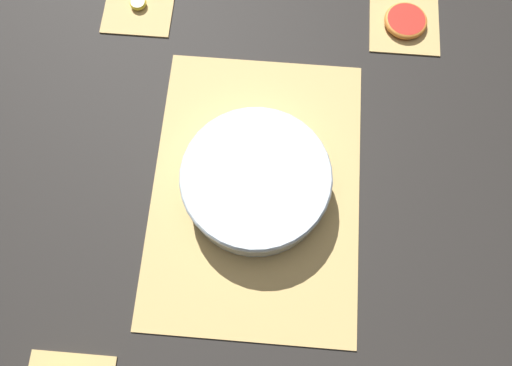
# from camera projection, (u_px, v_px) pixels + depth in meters

# --- Properties ---
(ground_plane) EXTENTS (6.00, 6.00, 0.00)m
(ground_plane) POSITION_uv_depth(u_px,v_px,m) (256.00, 189.00, 0.84)
(ground_plane) COLOR black
(bamboo_mat_center) EXTENTS (0.49, 0.35, 0.01)m
(bamboo_mat_center) POSITION_uv_depth(u_px,v_px,m) (256.00, 188.00, 0.84)
(bamboo_mat_center) COLOR tan
(bamboo_mat_center) RESTS_ON ground_plane
(coaster_mat_near_left) EXTENTS (0.13, 0.13, 0.01)m
(coaster_mat_near_left) POSITION_uv_depth(u_px,v_px,m) (139.00, 6.00, 0.96)
(coaster_mat_near_left) COLOR tan
(coaster_mat_near_left) RESTS_ON ground_plane
(coaster_mat_far_left) EXTENTS (0.13, 0.13, 0.01)m
(coaster_mat_far_left) POSITION_uv_depth(u_px,v_px,m) (404.00, 24.00, 0.94)
(coaster_mat_far_left) COLOR tan
(coaster_mat_far_left) RESTS_ON ground_plane
(fruit_salad_bowl) EXTENTS (0.24, 0.24, 0.07)m
(fruit_salad_bowl) POSITION_uv_depth(u_px,v_px,m) (256.00, 180.00, 0.80)
(fruit_salad_bowl) COLOR silver
(fruit_salad_bowl) RESTS_ON bamboo_mat_center
(banana_coin_single) EXTENTS (0.03, 0.03, 0.01)m
(banana_coin_single) POSITION_uv_depth(u_px,v_px,m) (138.00, 3.00, 0.95)
(banana_coin_single) COLOR #F4EABC
(banana_coin_single) RESTS_ON coaster_mat_near_left
(grapefruit_slice) EXTENTS (0.08, 0.08, 0.01)m
(grapefruit_slice) POSITION_uv_depth(u_px,v_px,m) (406.00, 21.00, 0.93)
(grapefruit_slice) COLOR red
(grapefruit_slice) RESTS_ON coaster_mat_far_left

